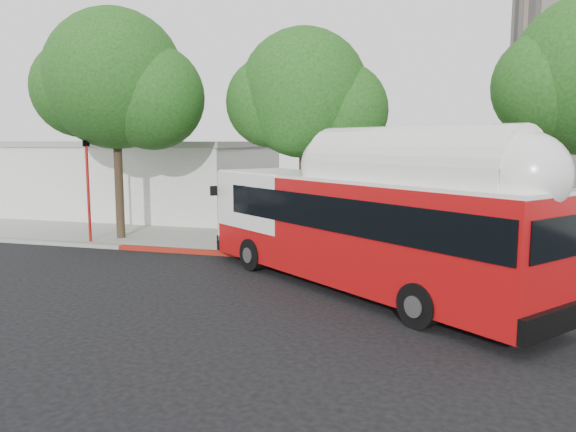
% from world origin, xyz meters
% --- Properties ---
extents(ground, '(120.00, 120.00, 0.00)m').
position_xyz_m(ground, '(0.00, 0.00, 0.00)').
color(ground, black).
rests_on(ground, ground).
extents(sidewalk, '(60.00, 5.00, 0.15)m').
position_xyz_m(sidewalk, '(0.00, 6.50, 0.07)').
color(sidewalk, gray).
rests_on(sidewalk, ground).
extents(curb_strip, '(60.00, 0.30, 0.15)m').
position_xyz_m(curb_strip, '(0.00, 3.90, 0.07)').
color(curb_strip, gray).
rests_on(curb_strip, ground).
extents(red_curb_segment, '(10.00, 0.32, 0.16)m').
position_xyz_m(red_curb_segment, '(-3.00, 3.90, 0.08)').
color(red_curb_segment, maroon).
rests_on(red_curb_segment, ground).
extents(street_tree_left, '(6.67, 5.80, 9.74)m').
position_xyz_m(street_tree_left, '(-8.53, 5.56, 6.60)').
color(street_tree_left, '#2D2116').
rests_on(street_tree_left, ground).
extents(street_tree_mid, '(5.75, 5.00, 8.62)m').
position_xyz_m(street_tree_mid, '(-0.59, 6.06, 5.91)').
color(street_tree_mid, '#2D2116').
rests_on(street_tree_mid, ground).
extents(low_commercial_bldg, '(16.20, 10.20, 4.25)m').
position_xyz_m(low_commercial_bldg, '(-14.00, 14.00, 2.15)').
color(low_commercial_bldg, silver).
rests_on(low_commercial_bldg, ground).
extents(transit_bus, '(11.35, 9.50, 3.75)m').
position_xyz_m(transit_bus, '(2.14, 0.38, 1.75)').
color(transit_bus, '#AE0C0D').
rests_on(transit_bus, ground).
extents(signal_pole, '(0.12, 0.41, 4.32)m').
position_xyz_m(signal_pole, '(-9.71, 4.35, 2.21)').
color(signal_pole, '#B21613').
rests_on(signal_pole, ground).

